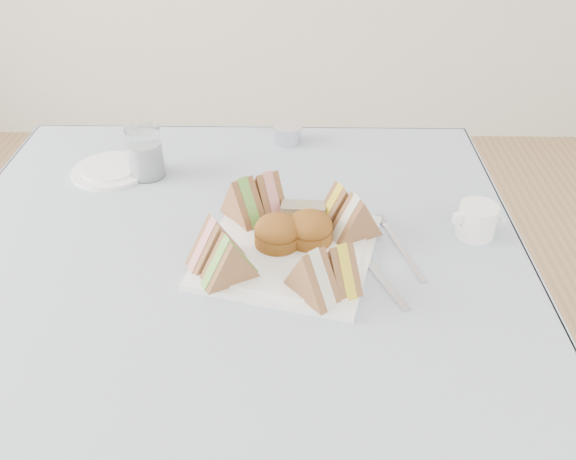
{
  "coord_description": "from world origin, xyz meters",
  "views": [
    {
      "loc": [
        0.11,
        -0.82,
        1.38
      ],
      "look_at": [
        0.1,
        0.01,
        0.8
      ],
      "focal_mm": 38.0,
      "sensor_mm": 36.0,
      "label": 1
    }
  ],
  "objects_px": {
    "table": "(240,401)",
    "water_glass": "(145,153)",
    "serving_plate": "(288,251)",
    "creamer_jug": "(477,220)"
  },
  "relations": [
    {
      "from": "table",
      "to": "serving_plate",
      "type": "distance_m",
      "value": 0.39
    },
    {
      "from": "water_glass",
      "to": "creamer_jug",
      "type": "xyz_separation_m",
      "value": [
        0.63,
        -0.2,
        -0.02
      ]
    },
    {
      "from": "table",
      "to": "water_glass",
      "type": "bearing_deg",
      "value": 125.7
    },
    {
      "from": "table",
      "to": "water_glass",
      "type": "xyz_separation_m",
      "value": [
        -0.2,
        0.27,
        0.43
      ]
    },
    {
      "from": "table",
      "to": "water_glass",
      "type": "height_order",
      "value": "water_glass"
    },
    {
      "from": "table",
      "to": "water_glass",
      "type": "relative_size",
      "value": 8.61
    },
    {
      "from": "table",
      "to": "creamer_jug",
      "type": "relative_size",
      "value": 13.19
    },
    {
      "from": "serving_plate",
      "to": "creamer_jug",
      "type": "height_order",
      "value": "creamer_jug"
    },
    {
      "from": "serving_plate",
      "to": "water_glass",
      "type": "xyz_separation_m",
      "value": [
        -0.3,
        0.27,
        0.05
      ]
    },
    {
      "from": "serving_plate",
      "to": "water_glass",
      "type": "height_order",
      "value": "water_glass"
    }
  ]
}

